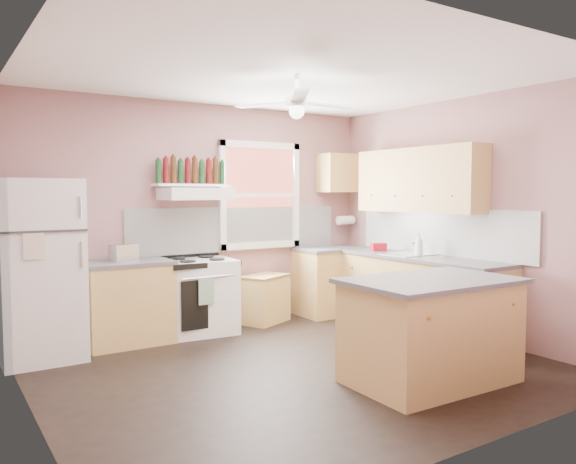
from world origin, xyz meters
TOP-DOWN VIEW (x-y plane):
  - floor at (0.00, 0.00)m, footprint 4.50×4.50m
  - ceiling at (0.00, 0.00)m, footprint 4.50×4.50m
  - wall_back at (0.00, 2.02)m, footprint 4.50×0.05m
  - wall_right at (2.27, 0.00)m, footprint 0.05×4.00m
  - wall_left at (-2.27, 0.00)m, footprint 0.05×4.00m
  - backsplash_back at (0.45, 1.99)m, footprint 2.90×0.03m
  - backsplash_right at (2.23, 0.30)m, footprint 0.03×2.60m
  - window_view at (0.75, 1.98)m, footprint 1.00×0.02m
  - window_frame at (0.75, 1.96)m, footprint 1.16×0.07m
  - refrigerator at (-1.95, 1.58)m, footprint 0.75×0.73m
  - base_cabinet_left at (-1.06, 1.70)m, footprint 0.90×0.60m
  - counter_left at (-1.06, 1.70)m, footprint 0.92×0.62m
  - toaster at (-1.09, 1.72)m, footprint 0.32×0.24m
  - stove at (-0.24, 1.70)m, footprint 0.88×0.72m
  - range_hood at (-0.23, 1.75)m, footprint 0.78×0.50m
  - bottle_shelf at (-0.23, 1.87)m, footprint 0.90×0.26m
  - cart at (0.69, 1.75)m, footprint 0.71×0.61m
  - base_cabinet_corner at (1.75, 1.70)m, footprint 1.00×0.60m
  - base_cabinet_right at (1.95, 0.30)m, footprint 0.60×2.20m
  - counter_corner at (1.75, 1.70)m, footprint 1.02×0.62m
  - counter_right at (1.94, 0.30)m, footprint 0.62×2.22m
  - sink at (1.94, 0.50)m, footprint 0.55×0.45m
  - faucet at (2.10, 0.50)m, footprint 0.03×0.03m
  - upper_cabinet_right at (2.08, 0.50)m, footprint 0.33×1.80m
  - upper_cabinet_corner at (1.95, 1.83)m, footprint 0.60×0.33m
  - paper_towel at (2.07, 1.86)m, footprint 0.26×0.12m
  - island at (0.75, -0.95)m, footprint 1.40×0.90m
  - island_top at (0.75, -0.95)m, footprint 1.49×0.99m
  - ceiling_fan_hub at (0.00, 0.00)m, footprint 0.20×0.20m
  - soap_bottle at (1.99, 0.38)m, footprint 0.12×0.12m
  - red_caddy at (1.92, 1.01)m, footprint 0.21×0.18m
  - wine_bottles at (-0.23, 1.87)m, footprint 0.86×0.06m

SIDE VIEW (x-z plane):
  - floor at x=0.00m, z-range 0.00..0.00m
  - cart at x=0.69m, z-range 0.00..0.60m
  - base_cabinet_left at x=-1.06m, z-range 0.00..0.86m
  - stove at x=-0.24m, z-range 0.00..0.86m
  - base_cabinet_corner at x=1.75m, z-range 0.00..0.86m
  - base_cabinet_right at x=1.95m, z-range 0.00..0.86m
  - island at x=0.75m, z-range 0.00..0.86m
  - counter_left at x=-1.06m, z-range 0.86..0.90m
  - counter_corner at x=1.75m, z-range 0.86..0.90m
  - counter_right at x=1.94m, z-range 0.86..0.90m
  - island_top at x=0.75m, z-range 0.86..0.90m
  - refrigerator at x=-1.95m, z-range 0.00..1.77m
  - sink at x=1.94m, z-range 0.88..0.91m
  - red_caddy at x=1.92m, z-range 0.90..1.00m
  - faucet at x=2.10m, z-range 0.90..1.04m
  - toaster at x=-1.09m, z-range 0.90..1.08m
  - soap_bottle at x=1.99m, z-range 0.90..1.16m
  - backsplash_back at x=0.45m, z-range 0.90..1.45m
  - backsplash_right at x=2.23m, z-range 0.90..1.45m
  - paper_towel at x=2.07m, z-range 1.19..1.31m
  - wall_back at x=0.00m, z-range 0.00..2.70m
  - wall_right at x=2.27m, z-range 0.00..2.70m
  - wall_left at x=-2.27m, z-range 0.00..2.70m
  - window_view at x=0.75m, z-range 1.00..2.20m
  - window_frame at x=0.75m, z-range 0.92..2.28m
  - range_hood at x=-0.23m, z-range 1.55..1.69m
  - bottle_shelf at x=-0.23m, z-range 1.71..1.73m
  - upper_cabinet_right at x=2.08m, z-range 1.40..2.16m
  - wine_bottles at x=-0.23m, z-range 1.72..2.03m
  - upper_cabinet_corner at x=1.95m, z-range 1.64..2.16m
  - ceiling_fan_hub at x=0.00m, z-range 2.41..2.49m
  - ceiling at x=0.00m, z-range 2.70..2.70m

